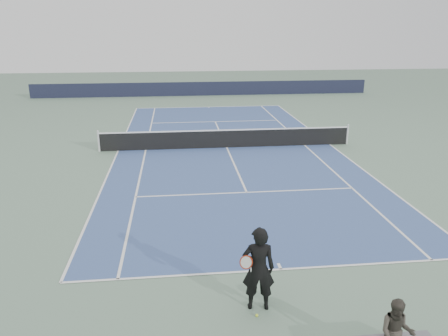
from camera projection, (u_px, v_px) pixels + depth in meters
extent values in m
plane|color=slate|center=(227.00, 148.00, 22.43)|extent=(80.00, 80.00, 0.00)
cube|color=#395186|center=(227.00, 148.00, 22.43)|extent=(10.97, 23.77, 0.01)
cylinder|color=silver|center=(99.00, 141.00, 21.59)|extent=(0.10, 0.10, 1.07)
cylinder|color=silver|center=(347.00, 134.00, 22.94)|extent=(0.10, 0.10, 1.07)
cube|color=black|center=(227.00, 139.00, 22.29)|extent=(12.80, 0.03, 0.90)
cube|color=white|center=(227.00, 130.00, 22.14)|extent=(12.80, 0.04, 0.06)
cube|color=black|center=(203.00, 89.00, 39.14)|extent=(30.00, 0.25, 1.20)
imported|color=black|center=(258.00, 269.00, 9.41)|extent=(0.79, 0.61, 1.96)
torus|color=#99240C|center=(246.00, 262.00, 9.27)|extent=(0.34, 0.18, 0.36)
cylinder|color=white|center=(246.00, 262.00, 9.27)|extent=(0.29, 0.14, 0.32)
cylinder|color=white|center=(251.00, 272.00, 9.40)|extent=(0.08, 0.13, 0.27)
sphere|color=#D0E72F|center=(257.00, 315.00, 9.39)|extent=(0.07, 0.07, 0.07)
imported|color=#403B33|center=(396.00, 333.00, 7.87)|extent=(0.78, 0.72, 1.31)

